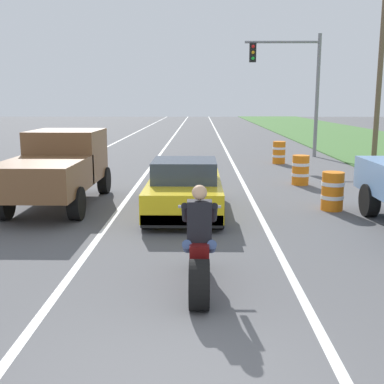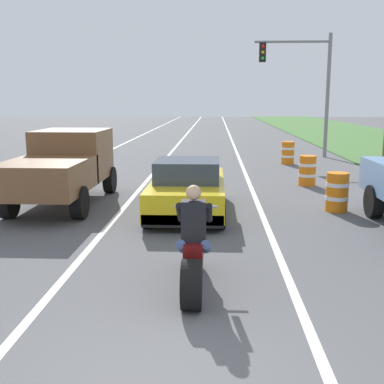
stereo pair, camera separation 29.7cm
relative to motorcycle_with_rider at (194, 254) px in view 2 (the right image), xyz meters
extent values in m
cube|color=white|center=(-5.71, 17.37, -0.59)|extent=(0.14, 120.00, 0.01)
cube|color=white|center=(1.49, 17.37, -0.59)|extent=(0.14, 120.00, 0.01)
cube|color=white|center=(-2.11, 17.37, -0.59)|extent=(0.14, 120.00, 0.01)
cylinder|color=black|center=(0.00, -0.60, -0.25)|extent=(0.28, 0.69, 0.69)
cylinder|color=black|center=(0.00, 0.95, -0.28)|extent=(0.12, 0.63, 0.63)
cube|color=#590F0F|center=(0.00, 0.23, 0.02)|extent=(0.28, 1.10, 0.36)
cylinder|color=#B2B2B7|center=(0.00, 0.87, 0.09)|extent=(0.08, 0.36, 0.73)
cylinder|color=#A5A5AA|center=(0.00, 0.85, 0.52)|extent=(0.70, 0.05, 0.05)
cube|color=black|center=(0.00, 0.00, 0.50)|extent=(0.36, 0.24, 0.60)
sphere|color=tan|center=(0.00, 0.00, 0.92)|extent=(0.22, 0.22, 0.22)
cylinder|color=#384C7A|center=(-0.18, 0.03, 0.10)|extent=(0.14, 0.47, 0.32)
cylinder|color=black|center=(-0.22, 0.30, 0.55)|extent=(0.10, 0.51, 0.40)
cylinder|color=#384C7A|center=(0.18, 0.03, 0.10)|extent=(0.14, 0.47, 0.32)
cylinder|color=black|center=(0.22, 0.30, 0.55)|extent=(0.10, 0.51, 0.40)
cube|color=yellow|center=(-0.38, 5.20, -0.07)|extent=(1.80, 4.30, 0.64)
cube|color=#333D4C|center=(-0.38, 5.00, 0.51)|extent=(1.56, 1.70, 0.52)
cube|color=black|center=(-0.38, 3.15, -0.31)|extent=(1.76, 0.20, 0.28)
cylinder|color=black|center=(-1.18, 6.80, -0.27)|extent=(0.24, 0.64, 0.64)
cylinder|color=black|center=(0.42, 6.80, -0.27)|extent=(0.24, 0.64, 0.64)
cylinder|color=black|center=(-1.18, 3.60, -0.27)|extent=(0.24, 0.64, 0.64)
cylinder|color=black|center=(0.42, 3.60, -0.27)|extent=(0.24, 0.64, 0.64)
cube|color=brown|center=(-3.80, 6.87, 0.69)|extent=(1.90, 2.10, 1.40)
cube|color=#333D4C|center=(-3.80, 7.22, 1.07)|extent=(1.67, 0.29, 0.57)
cube|color=brown|center=(-3.80, 4.62, 0.39)|extent=(1.90, 2.70, 0.80)
cylinder|color=black|center=(-4.67, 7.67, -0.19)|extent=(0.28, 0.80, 0.80)
cylinder|color=black|center=(-2.93, 7.67, -0.19)|extent=(0.28, 0.80, 0.80)
cylinder|color=black|center=(-4.67, 4.32, -0.19)|extent=(0.28, 0.80, 0.80)
cylinder|color=black|center=(-2.93, 4.32, -0.19)|extent=(0.28, 0.80, 0.80)
cylinder|color=black|center=(4.17, 4.80, -0.19)|extent=(0.28, 0.80, 0.80)
cylinder|color=gray|center=(5.81, 17.53, 2.41)|extent=(0.18, 0.18, 6.00)
cylinder|color=gray|center=(3.99, 17.53, 5.01)|extent=(3.64, 0.12, 0.12)
cube|color=black|center=(2.57, 17.53, 4.51)|extent=(0.32, 0.24, 0.90)
sphere|color=red|center=(2.57, 17.39, 4.79)|extent=(0.16, 0.16, 0.16)
sphere|color=orange|center=(2.57, 17.39, 4.51)|extent=(0.16, 0.16, 0.16)
sphere|color=green|center=(2.57, 17.39, 4.23)|extent=(0.16, 0.16, 0.16)
cylinder|color=orange|center=(3.44, 5.46, -0.09)|extent=(0.56, 0.56, 1.00)
cylinder|color=white|center=(3.44, 5.46, 0.11)|extent=(0.58, 0.58, 0.10)
cylinder|color=white|center=(3.44, 5.46, -0.24)|extent=(0.58, 0.58, 0.10)
cylinder|color=orange|center=(3.40, 9.26, -0.09)|extent=(0.56, 0.56, 1.00)
cylinder|color=white|center=(3.40, 9.26, 0.11)|extent=(0.58, 0.58, 0.10)
cylinder|color=white|center=(3.40, 9.26, -0.24)|extent=(0.58, 0.58, 0.10)
cylinder|color=orange|center=(3.56, 14.75, -0.09)|extent=(0.56, 0.56, 1.00)
cylinder|color=white|center=(3.56, 14.75, 0.11)|extent=(0.58, 0.58, 0.10)
cylinder|color=white|center=(3.56, 14.75, -0.24)|extent=(0.58, 0.58, 0.10)
camera|label=1|loc=(0.00, -6.74, 2.22)|focal=44.72mm
camera|label=2|loc=(0.30, -6.73, 2.22)|focal=44.72mm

